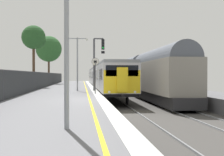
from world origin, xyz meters
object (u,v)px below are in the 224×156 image
Objects in this scene: signal_gantry at (97,58)px; platform_lamp_mid at (77,59)px; commuter_train_at_platform at (102,77)px; platform_lamp_near at (67,18)px; freight_train_adjacent_track at (124,74)px; background_tree_left at (35,39)px; speed_limit_sign at (95,71)px; background_tree_centre at (48,50)px.

signal_gantry is 0.99× the size of platform_lamp_mid.
platform_lamp_mid is at bearing -103.74° from commuter_train_at_platform.
freight_train_adjacent_track is at bearing 79.39° from platform_lamp_near.
commuter_train_at_platform is at bearing 84.29° from platform_lamp_near.
platform_lamp_mid reaches higher than commuter_train_at_platform.
background_tree_left is at bearing 126.74° from signal_gantry.
speed_limit_sign is 0.56× the size of platform_lamp_mid.
signal_gantry is (-5.48, -19.50, 1.51)m from freight_train_adjacent_track.
commuter_train_at_platform is 13.88m from signal_gantry.
commuter_train_at_platform is 7.08m from freight_train_adjacent_track.
background_tree_left is (-7.41, 9.93, 2.99)m from signal_gantry.
background_tree_left is (-8.89, -3.74, 4.88)m from commuter_train_at_platform.
speed_limit_sign is 5.02m from platform_lamp_mid.
background_tree_left is at bearing 119.32° from platform_lamp_mid.
commuter_train_at_platform reaches higher than speed_limit_sign.
background_tree_centre reaches higher than commuter_train_at_platform.
speed_limit_sign is (-1.85, -18.27, 0.56)m from commuter_train_at_platform.
signal_gantry reaches higher than freight_train_adjacent_track.
platform_lamp_near reaches higher than speed_limit_sign.
background_tree_left reaches higher than commuter_train_at_platform.
signal_gantry is 1.86m from platform_lamp_mid.
freight_train_adjacent_track is at bearing 69.34° from platform_lamp_mid.
background_tree_centre is at bearing 102.57° from platform_lamp_mid.
background_tree_centre is (-8.80, 10.90, 4.75)m from commuter_train_at_platform.
platform_lamp_near is at bearing -95.40° from signal_gantry.
speed_limit_sign is at bearing 84.36° from platform_lamp_near.
freight_train_adjacent_track reaches higher than commuter_train_at_platform.
speed_limit_sign is 0.37× the size of background_tree_left.
platform_lamp_mid is at bearing -60.68° from background_tree_left.
platform_lamp_mid is 0.60× the size of background_tree_centre.
platform_lamp_near is 44.67m from background_tree_centre.
speed_limit_sign is (-0.37, -4.60, -1.33)m from signal_gantry.
background_tree_centre is at bearing 89.66° from background_tree_left.
signal_gantry is 25.80m from background_tree_centre.
platform_lamp_mid is (-1.49, 4.64, 1.21)m from speed_limit_sign.
platform_lamp_near reaches higher than platform_lamp_mid.
platform_lamp_mid is at bearing 90.00° from platform_lamp_near.
commuter_train_at_platform is at bearing 83.84° from signal_gantry.
freight_train_adjacent_track is 20.47× the size of speed_limit_sign.
signal_gantry is 0.60× the size of background_tree_centre.
platform_lamp_mid is (-3.33, -13.63, 1.77)m from commuter_train_at_platform.
platform_lamp_near is 19.70m from platform_lamp_mid.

